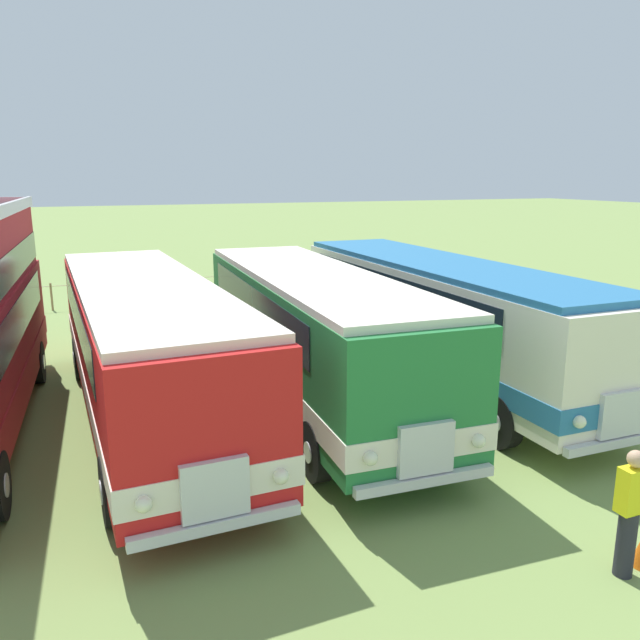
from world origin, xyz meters
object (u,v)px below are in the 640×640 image
object	(u,v)px
bus_fourth_in_row	(311,326)
bus_fifth_in_row	(438,310)
marshal_person	(630,512)
bus_third_in_row	(145,340)

from	to	relation	value
bus_fourth_in_row	bus_fifth_in_row	world-z (taller)	same
bus_fifth_in_row	marshal_person	bearing A→B (deg)	-105.32
bus_third_in_row	bus_fifth_in_row	size ratio (longest dim) A/B	0.97
bus_fifth_in_row	bus_third_in_row	bearing A→B (deg)	-178.24
bus_fourth_in_row	marshal_person	bearing A→B (deg)	-79.36
bus_third_in_row	bus_fourth_in_row	size ratio (longest dim) A/B	1.04
bus_fifth_in_row	bus_fourth_in_row	bearing A→B (deg)	-173.20
marshal_person	bus_fourth_in_row	bearing A→B (deg)	100.64
bus_fourth_in_row	bus_third_in_row	bearing A→B (deg)	176.70
bus_fifth_in_row	marshal_person	xyz separation A→B (m)	(-2.17, -7.91, -0.87)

